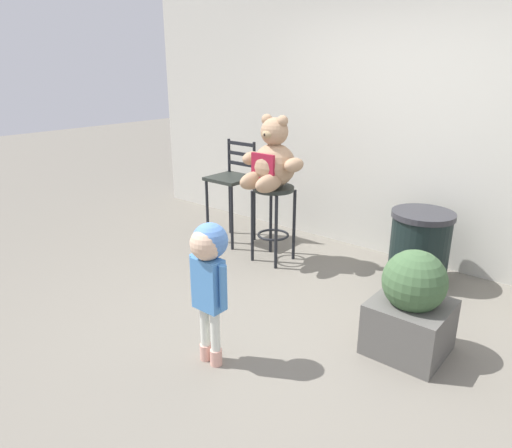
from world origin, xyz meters
TOP-DOWN VIEW (x-y plane):
  - ground_plane at (0.00, 0.00)m, footprint 24.00×24.00m
  - building_wall at (0.00, 2.03)m, footprint 6.97×0.30m
  - bar_stool_with_teddy at (-0.93, 0.98)m, footprint 0.39×0.39m
  - teddy_bear at (-0.93, 0.95)m, footprint 0.65×0.58m
  - child_walking at (-0.20, -0.62)m, footprint 0.31×0.25m
  - trash_bin at (0.38, 1.43)m, footprint 0.54×0.54m
  - bar_chair_empty at (-1.61, 1.14)m, footprint 0.43×0.43m
  - planter_with_shrub at (0.75, 0.33)m, footprint 0.50×0.50m

SIDE VIEW (x-z plane):
  - ground_plane at x=0.00m, z-range 0.00..0.00m
  - trash_bin at x=0.38m, z-range 0.00..0.67m
  - planter_with_shrub at x=0.75m, z-range -0.03..0.71m
  - bar_stool_with_teddy at x=-0.93m, z-range 0.16..0.93m
  - bar_chair_empty at x=-1.61m, z-range 0.11..1.21m
  - child_walking at x=-0.20m, z-range 0.22..1.19m
  - teddy_bear at x=-0.93m, z-range 0.68..1.36m
  - building_wall at x=0.00m, z-range 0.00..3.31m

